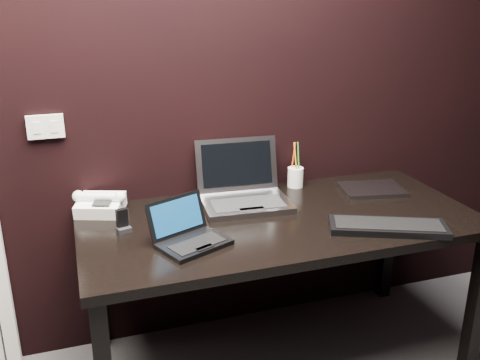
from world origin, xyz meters
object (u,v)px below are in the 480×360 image
object	(u,v)px
desk	(280,233)
ext_keyboard	(388,227)
mobile_phone	(123,223)
silver_laptop	(243,192)
closed_laptop	(372,189)
pen_cup	(295,176)
netbook	(189,236)
desk_phone	(100,204)

from	to	relation	value
desk	ext_keyboard	distance (m)	0.46
desk	mobile_phone	world-z (taller)	mobile_phone
silver_laptop	ext_keyboard	bearing A→B (deg)	-44.75
silver_laptop	closed_laptop	world-z (taller)	silver_laptop
mobile_phone	pen_cup	xyz separation A→B (m)	(0.88, 0.27, 0.02)
desk	silver_laptop	world-z (taller)	silver_laptop
netbook	closed_laptop	distance (m)	1.01
netbook	ext_keyboard	distance (m)	0.81
desk	ext_keyboard	world-z (taller)	ext_keyboard
closed_laptop	pen_cup	xyz separation A→B (m)	(-0.33, 0.18, 0.04)
desk_phone	mobile_phone	bearing A→B (deg)	-72.28
desk_phone	mobile_phone	xyz separation A→B (m)	(0.07, -0.22, -0.01)
desk	netbook	size ratio (longest dim) A/B	5.25
silver_laptop	pen_cup	distance (m)	0.34
ext_keyboard	desk_phone	size ratio (longest dim) A/B	2.04
ext_keyboard	closed_laptop	xyz separation A→B (m)	(0.17, 0.41, -0.00)
mobile_phone	silver_laptop	bearing A→B (deg)	13.86
silver_laptop	pen_cup	world-z (taller)	silver_laptop
netbook	mobile_phone	world-z (taller)	netbook
netbook	closed_laptop	bearing A→B (deg)	15.94
desk	desk_phone	bearing A→B (deg)	158.44
ext_keyboard	desk_phone	distance (m)	1.23
desk	pen_cup	world-z (taller)	pen_cup
desk_phone	mobile_phone	world-z (taller)	desk_phone
desk_phone	silver_laptop	bearing A→B (deg)	-7.47
ext_keyboard	pen_cup	world-z (taller)	pen_cup
ext_keyboard	pen_cup	xyz separation A→B (m)	(-0.15, 0.59, 0.04)
silver_laptop	desk_phone	distance (m)	0.64
ext_keyboard	netbook	bearing A→B (deg)	170.57
silver_laptop	ext_keyboard	distance (m)	0.66
silver_laptop	netbook	bearing A→B (deg)	-135.11
ext_keyboard	silver_laptop	bearing A→B (deg)	135.25
closed_laptop	mobile_phone	xyz separation A→B (m)	(-1.20, -0.09, 0.03)
silver_laptop	pen_cup	xyz separation A→B (m)	(0.31, 0.13, 0.00)
closed_laptop	pen_cup	world-z (taller)	pen_cup
closed_laptop	desk_phone	xyz separation A→B (m)	(-1.27, 0.14, 0.03)
pen_cup	desk	bearing A→B (deg)	-122.90
closed_laptop	mobile_phone	bearing A→B (deg)	-175.93
netbook	pen_cup	distance (m)	0.79
netbook	silver_laptop	distance (m)	0.47
desk	silver_laptop	xyz separation A→B (m)	(-0.10, 0.21, 0.13)
ext_keyboard	closed_laptop	size ratio (longest dim) A/B	1.52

